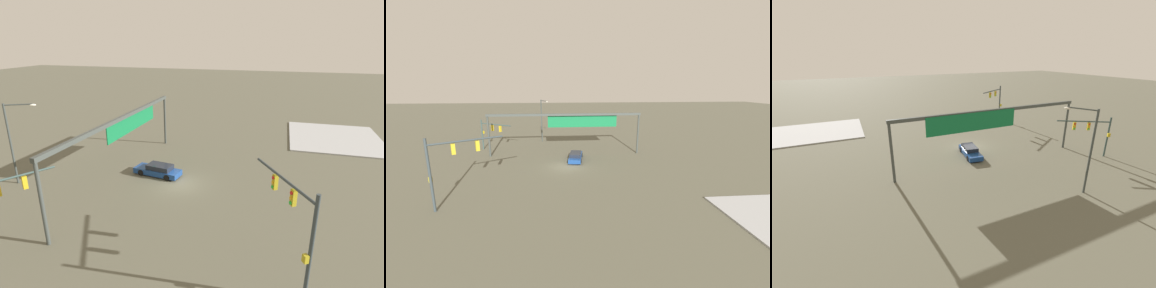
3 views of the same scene
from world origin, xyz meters
The scene contains 6 objects.
ground_plane centered at (0.00, 0.00, 0.00)m, with size 233.28×233.28×0.00m, color #575544.
traffic_signal_near_corner centered at (-10.48, -10.17, 4.38)m, with size 5.76×3.40×6.47m.
traffic_signal_opposite_side centered at (-12.15, 9.27, 3.43)m, with size 5.47×3.72×5.01m.
streetlamp_curved_arm centered at (-3.97, 14.98, 4.64)m, with size 1.54×2.60×7.91m.
overhead_sign_gantry centered at (0.83, 5.76, 5.40)m, with size 23.20×0.43×6.42m.
sedan_car_approaching centered at (1.39, 2.72, 0.58)m, with size 2.43×5.09×1.21m.
Camera 2 is at (-1.07, -31.11, 10.69)m, focal length 22.95 mm.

